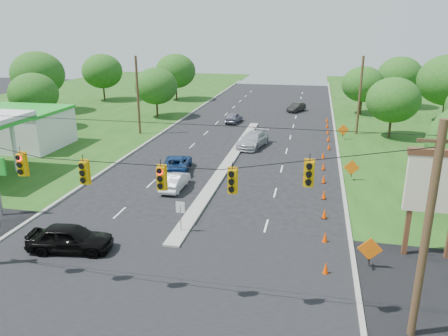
% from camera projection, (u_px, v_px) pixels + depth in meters
% --- Properties ---
extents(ground, '(160.00, 160.00, 0.00)m').
position_uv_depth(ground, '(144.00, 287.00, 21.20)').
color(ground, black).
rests_on(ground, ground).
extents(cross_street, '(160.00, 14.00, 0.02)m').
position_uv_depth(cross_street, '(144.00, 287.00, 21.20)').
color(cross_street, black).
rests_on(cross_street, ground).
extents(curb_left, '(0.25, 110.00, 0.16)m').
position_uv_depth(curb_left, '(159.00, 135.00, 51.11)').
color(curb_left, gray).
rests_on(curb_left, ground).
extents(curb_right, '(0.25, 110.00, 0.16)m').
position_uv_depth(curb_right, '(337.00, 144.00, 47.15)').
color(curb_right, gray).
rests_on(curb_right, ground).
extents(median, '(1.00, 34.00, 0.18)m').
position_uv_depth(median, '(229.00, 162.00, 40.75)').
color(median, gray).
rests_on(median, ground).
extents(median_sign, '(0.55, 0.06, 2.05)m').
position_uv_depth(median_sign, '(180.00, 211.00, 26.33)').
color(median_sign, gray).
rests_on(median_sign, ground).
extents(signal_span, '(25.60, 0.32, 9.00)m').
position_uv_depth(signal_span, '(128.00, 200.00, 18.74)').
color(signal_span, '#422D1C').
rests_on(signal_span, ground).
extents(utility_pole_far_left, '(0.28, 0.28, 9.00)m').
position_uv_depth(utility_pole_far_left, '(138.00, 96.00, 50.19)').
color(utility_pole_far_left, '#422D1C').
rests_on(utility_pole_far_left, ground).
extents(utility_pole_far_right, '(0.28, 0.28, 9.00)m').
position_uv_depth(utility_pole_far_right, '(360.00, 96.00, 49.95)').
color(utility_pole_far_right, '#422D1C').
rests_on(utility_pole_far_right, ground).
extents(pylon_sign, '(5.90, 2.30, 6.12)m').
position_uv_depth(pylon_sign, '(441.00, 188.00, 22.93)').
color(pylon_sign, '#59331E').
rests_on(pylon_sign, ground).
extents(cone_0, '(0.32, 0.32, 0.70)m').
position_uv_depth(cone_0, '(326.00, 268.00, 22.19)').
color(cone_0, '#FF4200').
rests_on(cone_0, ground).
extents(cone_1, '(0.32, 0.32, 0.70)m').
position_uv_depth(cone_1, '(325.00, 237.00, 25.45)').
color(cone_1, '#FF4200').
rests_on(cone_1, ground).
extents(cone_2, '(0.32, 0.32, 0.70)m').
position_uv_depth(cone_2, '(324.00, 213.00, 28.71)').
color(cone_2, '#FF4200').
rests_on(cone_2, ground).
extents(cone_3, '(0.32, 0.32, 0.70)m').
position_uv_depth(cone_3, '(324.00, 194.00, 31.97)').
color(cone_3, '#FF4200').
rests_on(cone_3, ground).
extents(cone_4, '(0.32, 0.32, 0.70)m').
position_uv_depth(cone_4, '(324.00, 179.00, 35.23)').
color(cone_4, '#FF4200').
rests_on(cone_4, ground).
extents(cone_5, '(0.32, 0.32, 0.70)m').
position_uv_depth(cone_5, '(323.00, 166.00, 38.49)').
color(cone_5, '#FF4200').
rests_on(cone_5, ground).
extents(cone_6, '(0.32, 0.32, 0.70)m').
position_uv_depth(cone_6, '(323.00, 155.00, 41.75)').
color(cone_6, '#FF4200').
rests_on(cone_6, ground).
extents(cone_7, '(0.32, 0.32, 0.70)m').
position_uv_depth(cone_7, '(329.00, 146.00, 44.89)').
color(cone_7, '#FF4200').
rests_on(cone_7, ground).
extents(cone_8, '(0.32, 0.32, 0.70)m').
position_uv_depth(cone_8, '(328.00, 138.00, 48.15)').
color(cone_8, '#FF4200').
rests_on(cone_8, ground).
extents(cone_9, '(0.32, 0.32, 0.70)m').
position_uv_depth(cone_9, '(328.00, 131.00, 51.40)').
color(cone_9, '#FF4200').
rests_on(cone_9, ground).
extents(cone_10, '(0.32, 0.32, 0.70)m').
position_uv_depth(cone_10, '(327.00, 125.00, 54.66)').
color(cone_10, '#FF4200').
rests_on(cone_10, ground).
extents(cone_11, '(0.32, 0.32, 0.70)m').
position_uv_depth(cone_11, '(327.00, 119.00, 57.92)').
color(cone_11, '#FF4200').
rests_on(cone_11, ground).
extents(work_sign_0, '(1.27, 0.58, 1.37)m').
position_uv_depth(work_sign_0, '(370.00, 250.00, 22.47)').
color(work_sign_0, black).
rests_on(work_sign_0, ground).
extents(work_sign_1, '(1.27, 0.58, 1.37)m').
position_uv_depth(work_sign_1, '(352.00, 168.00, 35.50)').
color(work_sign_1, black).
rests_on(work_sign_1, ground).
extents(work_sign_2, '(1.27, 0.58, 1.37)m').
position_uv_depth(work_sign_2, '(343.00, 130.00, 48.54)').
color(work_sign_2, black).
rests_on(work_sign_2, ground).
extents(tree_2, '(5.88, 5.88, 6.86)m').
position_uv_depth(tree_2, '(33.00, 94.00, 52.89)').
color(tree_2, black).
rests_on(tree_2, ground).
extents(tree_3, '(7.56, 7.56, 8.82)m').
position_uv_depth(tree_3, '(38.00, 74.00, 62.99)').
color(tree_3, black).
rests_on(tree_3, ground).
extents(tree_4, '(6.72, 6.72, 7.84)m').
position_uv_depth(tree_4, '(102.00, 71.00, 73.57)').
color(tree_4, black).
rests_on(tree_4, ground).
extents(tree_5, '(5.88, 5.88, 6.86)m').
position_uv_depth(tree_5, '(156.00, 86.00, 59.85)').
color(tree_5, black).
rests_on(tree_5, ground).
extents(tree_6, '(6.72, 6.72, 7.84)m').
position_uv_depth(tree_6, '(176.00, 71.00, 74.02)').
color(tree_6, black).
rests_on(tree_6, ground).
extents(tree_9, '(5.88, 5.88, 6.86)m').
position_uv_depth(tree_9, '(393.00, 100.00, 48.38)').
color(tree_9, black).
rests_on(tree_9, ground).
extents(tree_10, '(7.56, 7.56, 8.82)m').
position_uv_depth(tree_10, '(448.00, 80.00, 55.75)').
color(tree_10, black).
rests_on(tree_10, ground).
extents(tree_11, '(6.72, 6.72, 7.84)m').
position_uv_depth(tree_11, '(400.00, 76.00, 66.96)').
color(tree_11, black).
rests_on(tree_11, ground).
extents(tree_12, '(5.88, 5.88, 6.86)m').
position_uv_depth(tree_12, '(363.00, 84.00, 61.81)').
color(tree_12, black).
rests_on(tree_12, ground).
extents(black_sedan, '(4.92, 2.54, 1.60)m').
position_uv_depth(black_sedan, '(70.00, 238.00, 24.36)').
color(black_sedan, black).
rests_on(black_sedan, ground).
extents(white_sedan, '(1.38, 3.96, 1.30)m').
position_uv_depth(white_sedan, '(175.00, 181.00, 33.88)').
color(white_sedan, white).
rests_on(white_sedan, ground).
extents(blue_pickup, '(3.05, 5.23, 1.37)m').
position_uv_depth(blue_pickup, '(177.00, 163.00, 38.20)').
color(blue_pickup, navy).
rests_on(blue_pickup, ground).
extents(silver_car_far, '(3.30, 5.71, 1.56)m').
position_uv_depth(silver_car_far, '(253.00, 140.00, 45.72)').
color(silver_car_far, '#ABABB3').
rests_on(silver_car_far, ground).
extents(silver_car_oncoming, '(2.05, 4.14, 1.36)m').
position_uv_depth(silver_car_oncoming, '(234.00, 118.00, 57.52)').
color(silver_car_oncoming, slate).
rests_on(silver_car_oncoming, ground).
extents(dark_car_receding, '(2.79, 4.19, 1.30)m').
position_uv_depth(dark_car_receding, '(296.00, 107.00, 65.11)').
color(dark_car_receding, black).
rests_on(dark_car_receding, ground).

